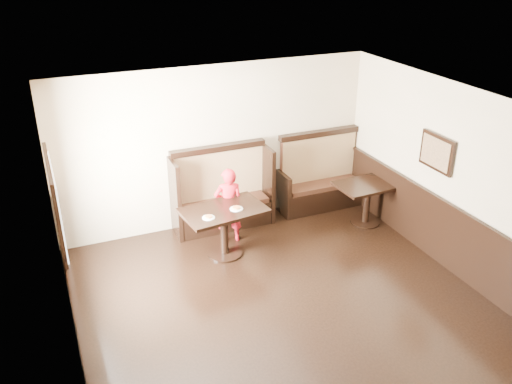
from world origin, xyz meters
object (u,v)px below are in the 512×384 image
booth_main (222,198)px  table_neighbor (368,194)px  booth_neighbor (320,182)px  table_main (224,220)px  child (229,205)px

booth_main → table_neighbor: 2.55m
booth_neighbor → table_neighbor: size_ratio=1.45×
table_main → table_neighbor: bearing=-6.3°
booth_main → child: (-0.08, -0.56, 0.13)m
table_neighbor → child: (-2.45, 0.37, 0.08)m
child → table_neighbor: bearing=-177.4°
booth_neighbor → child: booth_neighbor is taller
booth_neighbor → table_main: size_ratio=1.21×
booth_main → table_main: size_ratio=1.28×
booth_neighbor → table_main: 2.46m
table_main → table_neighbor: table_main is taller
booth_neighbor → child: bearing=-164.5°
booth_neighbor → table_main: (-2.26, -0.96, 0.14)m
booth_neighbor → table_main: booth_neighbor is taller
child → table_main: bearing=71.3°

